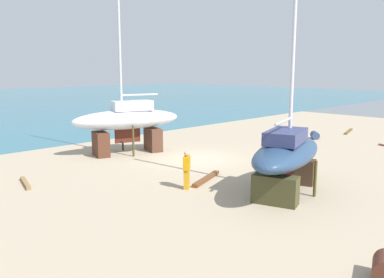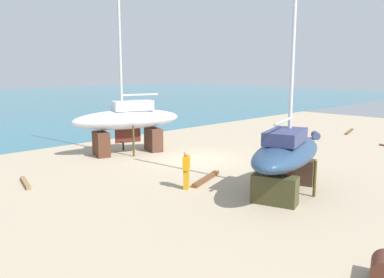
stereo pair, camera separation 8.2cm
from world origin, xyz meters
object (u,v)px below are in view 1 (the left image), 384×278
Objects in this scene: sailboat_far_slipway at (128,121)px; worker at (187,170)px; sailboat_small_center at (287,155)px; barrel_rust_near at (315,135)px.

sailboat_far_slipway reaches higher than worker.
sailboat_small_center reaches higher than worker.
sailboat_far_slipway is 12.60× the size of barrel_rust_near.
barrel_rust_near is at bearing 63.59° from worker.
barrel_rust_near is (12.36, -5.38, -1.66)m from sailboat_far_slipway.
worker is at bearing 110.23° from sailboat_small_center.
sailboat_small_center is at bearing -156.60° from barrel_rust_near.
sailboat_small_center reaches higher than barrel_rust_near.
sailboat_small_center is 0.88× the size of sailboat_far_slipway.
sailboat_small_center is 10.76m from sailboat_far_slipway.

